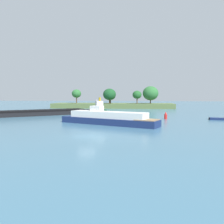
# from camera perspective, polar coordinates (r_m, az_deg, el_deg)

# --- Properties ---
(ground_plane) EXTENTS (400.00, 400.00, 0.00)m
(ground_plane) POSITION_cam_1_polar(r_m,az_deg,el_deg) (33.22, -6.36, -6.03)
(ground_plane) COLOR teal
(treeline_island) EXTENTS (55.31, 13.21, 9.91)m
(treeline_island) POSITION_cam_1_polar(r_m,az_deg,el_deg) (105.88, 1.17, 2.53)
(treeline_island) COLOR #566B3D
(treeline_island) RESTS_ON ground
(tugboat) EXTENTS (6.13, 9.59, 5.18)m
(tugboat) POSITION_cam_1_polar(r_m,az_deg,el_deg) (75.98, -3.25, 0.76)
(tugboat) COLOR #19472D
(tugboat) RESTS_ON ground
(fishing_skiff) EXTENTS (3.33, 4.30, 1.00)m
(fishing_skiff) POSITION_cam_1_polar(r_m,az_deg,el_deg) (67.52, 1.33, -0.57)
(fishing_skiff) COLOR maroon
(fishing_skiff) RESTS_ON ground
(small_motorboat) EXTENTS (6.15, 3.02, 1.01)m
(small_motorboat) POSITION_cam_1_polar(r_m,az_deg,el_deg) (60.32, 25.88, -1.56)
(small_motorboat) COLOR navy
(small_motorboat) RESTS_ON ground
(cargo_barge) EXTENTS (36.06, 29.25, 5.68)m
(cargo_barge) POSITION_cam_1_polar(r_m,az_deg,el_deg) (70.28, -20.20, -0.18)
(cargo_barge) COLOR black
(cargo_barge) RESTS_ON ground
(white_riverboat) EXTENTS (20.88, 12.02, 5.09)m
(white_riverboat) POSITION_cam_1_polar(r_m,az_deg,el_deg) (46.39, -1.03, -1.58)
(white_riverboat) COLOR navy
(white_riverboat) RESTS_ON ground
(channel_buoy_red) EXTENTS (0.70, 0.70, 1.90)m
(channel_buoy_red) POSITION_cam_1_polar(r_m,az_deg,el_deg) (57.95, 13.18, -0.94)
(channel_buoy_red) COLOR red
(channel_buoy_red) RESTS_ON ground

